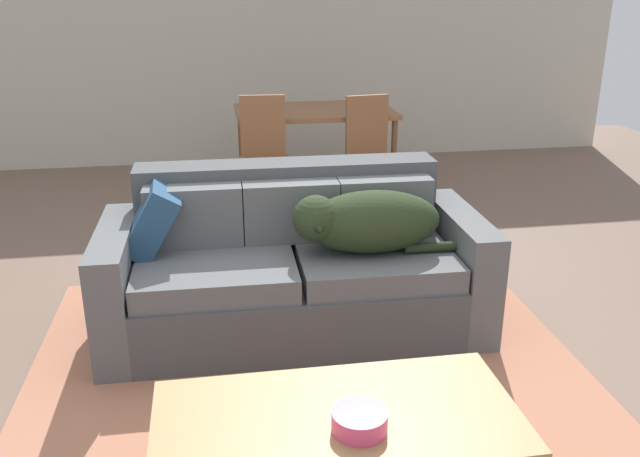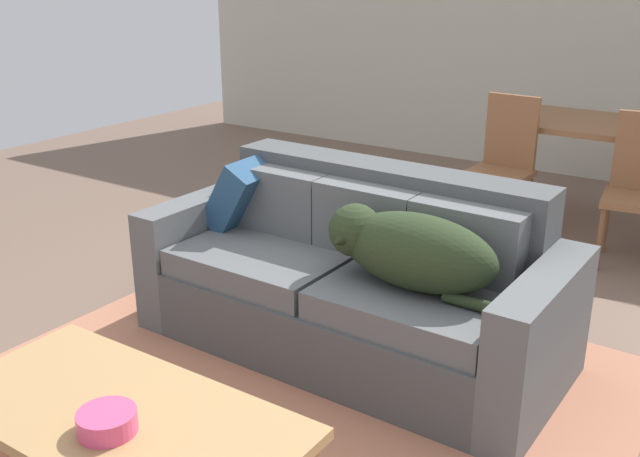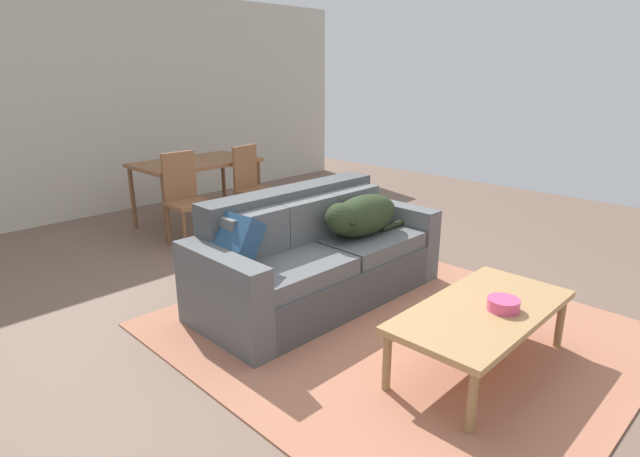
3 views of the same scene
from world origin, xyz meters
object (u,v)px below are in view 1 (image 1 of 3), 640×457
at_px(throw_pillow_by_left_arm, 152,219).
at_px(bowl_on_coffee_table, 360,421).
at_px(dining_chair_near_left, 264,152).
at_px(dining_chair_near_right, 371,150).
at_px(couch, 293,268).
at_px(dog_on_left_cushion, 364,222).
at_px(dining_table, 314,117).
at_px(coffee_table, 337,425).

distance_m(throw_pillow_by_left_arm, bowl_on_coffee_table, 1.78).
height_order(dining_chair_near_left, dining_chair_near_right, dining_chair_near_left).
distance_m(couch, dining_chair_near_right, 2.10).
bearing_deg(throw_pillow_by_left_arm, dog_on_left_cushion, -12.04).
bearing_deg(dining_chair_near_right, dining_chair_near_left, 172.17).
relative_size(dining_table, dining_chair_near_right, 1.45).
xyz_separation_m(dog_on_left_cushion, throw_pillow_by_left_arm, (-1.09, 0.23, -0.00)).
xyz_separation_m(couch, dining_chair_near_left, (0.01, 1.89, 0.19)).
xyz_separation_m(throw_pillow_by_left_arm, coffee_table, (0.70, -1.51, -0.27)).
bearing_deg(dining_table, dining_chair_near_left, -131.49).
height_order(couch, dining_chair_near_right, dining_chair_near_right).
height_order(dog_on_left_cushion, coffee_table, dog_on_left_cushion).
bearing_deg(dining_chair_near_left, bowl_on_coffee_table, -86.38).
bearing_deg(coffee_table, dog_on_left_cushion, 73.26).
bearing_deg(couch, dining_table, 79.22).
bearing_deg(dining_chair_near_right, coffee_table, -113.56).
bearing_deg(dining_chair_near_left, dining_chair_near_right, 3.74).
height_order(dining_table, dining_chair_near_right, dining_chair_near_right).
bearing_deg(couch, coffee_table, -90.38).
height_order(throw_pillow_by_left_arm, dining_chair_near_right, dining_chair_near_right).
bearing_deg(throw_pillow_by_left_arm, bowl_on_coffee_table, -64.70).
xyz_separation_m(dining_chair_near_left, dining_chair_near_right, (0.87, 0.01, -0.02)).
relative_size(couch, throw_pillow_by_left_arm, 5.51).
bearing_deg(dog_on_left_cushion, dining_chair_near_left, 100.33).
distance_m(dog_on_left_cushion, dining_table, 2.62).
height_order(dining_table, dining_chair_near_left, dining_chair_near_left).
relative_size(couch, dining_chair_near_right, 2.18).
bearing_deg(dining_chair_near_left, dog_on_left_cushion, -77.17).
distance_m(dog_on_left_cushion, bowl_on_coffee_table, 1.42).
relative_size(couch, dining_table, 1.50).
xyz_separation_m(couch, throw_pillow_by_left_arm, (-0.73, 0.07, 0.30)).
bearing_deg(throw_pillow_by_left_arm, coffee_table, -65.03).
bearing_deg(throw_pillow_by_left_arm, dining_chair_near_right, 48.42).
height_order(coffee_table, dining_chair_near_left, dining_chair_near_left).
xyz_separation_m(coffee_table, dining_table, (0.54, 3.89, 0.31)).
relative_size(throw_pillow_by_left_arm, coffee_table, 0.29).
relative_size(coffee_table, bowl_on_coffee_table, 6.77).
height_order(bowl_on_coffee_table, dining_chair_near_left, dining_chair_near_left).
distance_m(coffee_table, dining_chair_near_right, 3.46).
distance_m(throw_pillow_by_left_arm, dining_chair_near_left, 1.97).
xyz_separation_m(couch, coffee_table, (-0.03, -1.44, 0.03)).
relative_size(dog_on_left_cushion, dining_chair_near_right, 0.96).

